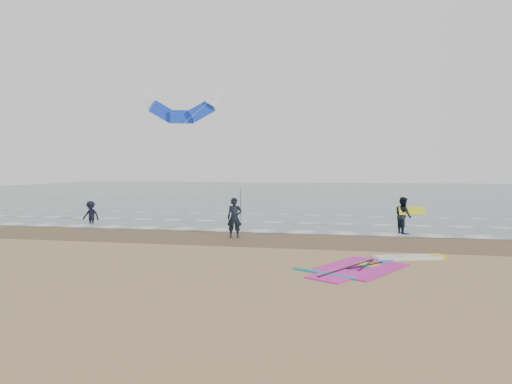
% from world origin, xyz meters
% --- Properties ---
extents(ground, '(120.00, 120.00, 0.00)m').
position_xyz_m(ground, '(0.00, 0.00, 0.00)').
color(ground, tan).
rests_on(ground, ground).
extents(sea_water, '(120.00, 80.00, 0.02)m').
position_xyz_m(sea_water, '(0.00, 48.00, 0.01)').
color(sea_water, '#47605E').
rests_on(sea_water, ground).
extents(wet_sand_band, '(120.00, 5.00, 0.01)m').
position_xyz_m(wet_sand_band, '(0.00, 6.00, 0.00)').
color(wet_sand_band, brown).
rests_on(wet_sand_band, ground).
extents(foam_waterline, '(120.00, 9.15, 0.02)m').
position_xyz_m(foam_waterline, '(0.00, 10.44, 0.03)').
color(foam_waterline, white).
rests_on(foam_waterline, ground).
extents(windsurf_rig, '(5.17, 4.90, 0.12)m').
position_xyz_m(windsurf_rig, '(3.15, 0.85, 0.03)').
color(windsurf_rig, white).
rests_on(windsurf_rig, ground).
extents(person_standing, '(0.76, 0.57, 1.88)m').
position_xyz_m(person_standing, '(-2.92, 5.85, 0.94)').
color(person_standing, black).
rests_on(person_standing, ground).
extents(person_walking, '(0.98, 1.09, 1.84)m').
position_xyz_m(person_walking, '(4.93, 8.70, 0.92)').
color(person_walking, black).
rests_on(person_walking, ground).
extents(person_wading, '(1.11, 0.69, 1.66)m').
position_xyz_m(person_wading, '(-12.67, 9.73, 0.83)').
color(person_wading, black).
rests_on(person_wading, ground).
extents(held_pole, '(0.17, 0.86, 1.82)m').
position_xyz_m(held_pole, '(-2.62, 5.85, 1.38)').
color(held_pole, black).
rests_on(held_pole, ground).
extents(carried_kiteboard, '(1.30, 0.51, 0.39)m').
position_xyz_m(carried_kiteboard, '(5.33, 8.60, 1.17)').
color(carried_kiteboard, yellow).
rests_on(carried_kiteboard, ground).
extents(surf_kite, '(7.30, 4.57, 7.82)m').
position_xyz_m(surf_kite, '(-8.53, 13.97, 7.31)').
color(surf_kite, white).
rests_on(surf_kite, ground).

